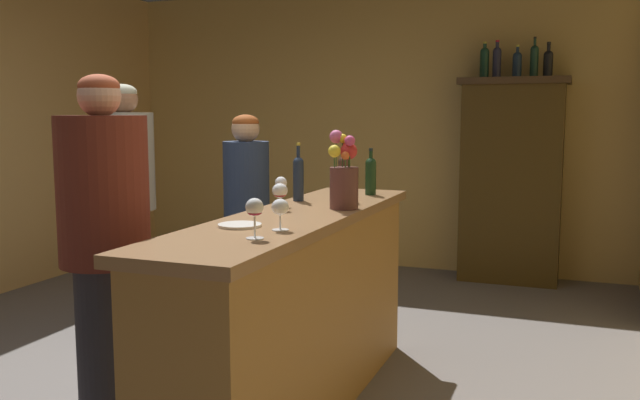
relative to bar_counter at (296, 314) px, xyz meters
name	(u,v)px	position (x,y,z in m)	size (l,w,h in m)	color
floor	(180,391)	(-0.70, 0.01, -0.51)	(8.87, 8.87, 0.00)	#67625E
wall_back	(368,128)	(-0.70, 3.48, 0.84)	(5.15, 0.12, 2.72)	tan
bar_counter	(296,314)	(0.00, 0.00, 0.00)	(0.53, 2.32, 1.02)	olive
display_cabinet	(511,177)	(0.72, 3.19, 0.43)	(0.94, 0.41, 1.82)	#412F0F
wine_bottle_chardonnay	(298,176)	(-0.18, 0.45, 0.64)	(0.06, 0.06, 0.33)	#1D293D
wine_bottle_pinot	(371,174)	(0.12, 0.87, 0.63)	(0.07, 0.07, 0.28)	black
wine_bottle_riesling	(344,175)	(0.05, 0.57, 0.65)	(0.07, 0.07, 0.33)	#41291F
wine_glass_front	(280,192)	(-0.12, 0.07, 0.60)	(0.08, 0.08, 0.14)	white
wine_glass_mid	(281,185)	(-0.18, 0.21, 0.62)	(0.07, 0.07, 0.16)	white
wine_glass_rear	(255,210)	(0.12, -0.68, 0.62)	(0.07, 0.07, 0.16)	white
wine_glass_spare	(280,208)	(0.13, -0.47, 0.60)	(0.07, 0.07, 0.13)	white
flower_arrangement	(344,177)	(0.16, 0.24, 0.67)	(0.16, 0.15, 0.40)	#552F2B
cheese_plate	(240,225)	(-0.07, -0.45, 0.51)	(0.19, 0.19, 0.01)	white
display_bottle_left	(484,61)	(0.46, 3.19, 1.45)	(0.08, 0.08, 0.31)	#143625
display_bottle_midleft	(497,61)	(0.57, 3.19, 1.45)	(0.07, 0.07, 0.32)	#222338
display_bottle_center	(517,63)	(0.74, 3.19, 1.42)	(0.08, 0.08, 0.28)	#192B3F
display_bottle_midright	(534,60)	(0.88, 3.19, 1.45)	(0.07, 0.07, 0.34)	#173424
display_bottle_right	(548,62)	(0.99, 3.19, 1.43)	(0.08, 0.08, 0.29)	black
patron_by_cabinet	(105,249)	(-0.66, -0.61, 0.39)	(0.39, 0.39, 1.67)	#2C2B32
patron_redhead	(127,202)	(-1.50, 0.67, 0.41)	(0.38, 0.38, 1.69)	navy
patron_tall	(247,211)	(-0.87, 1.16, 0.32)	(0.32, 0.32, 1.50)	maroon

